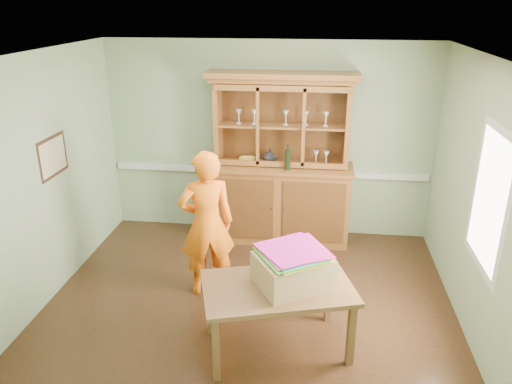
# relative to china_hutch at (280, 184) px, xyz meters

# --- Properties ---
(floor) EXTENTS (4.50, 4.50, 0.00)m
(floor) POSITION_rel_china_hutch_xyz_m (-0.20, -1.74, -0.81)
(floor) COLOR #412415
(floor) RESTS_ON ground
(ceiling) EXTENTS (4.50, 4.50, 0.00)m
(ceiling) POSITION_rel_china_hutch_xyz_m (-0.20, -1.74, 1.89)
(ceiling) COLOR white
(ceiling) RESTS_ON wall_back
(wall_back) EXTENTS (4.50, 0.00, 4.50)m
(wall_back) POSITION_rel_china_hutch_xyz_m (-0.20, 0.26, 0.54)
(wall_back) COLOR #88A47B
(wall_back) RESTS_ON floor
(wall_left) EXTENTS (0.00, 4.00, 4.00)m
(wall_left) POSITION_rel_china_hutch_xyz_m (-2.45, -1.74, 0.54)
(wall_left) COLOR #88A47B
(wall_left) RESTS_ON floor
(wall_right) EXTENTS (0.00, 4.00, 4.00)m
(wall_right) POSITION_rel_china_hutch_xyz_m (2.05, -1.74, 0.54)
(wall_right) COLOR #88A47B
(wall_right) RESTS_ON floor
(wall_front) EXTENTS (4.50, 0.00, 4.50)m
(wall_front) POSITION_rel_china_hutch_xyz_m (-0.20, -3.74, 0.54)
(wall_front) COLOR #88A47B
(wall_front) RESTS_ON floor
(chair_rail) EXTENTS (4.41, 0.05, 0.08)m
(chair_rail) POSITION_rel_china_hutch_xyz_m (-0.20, 0.24, 0.09)
(chair_rail) COLOR silver
(chair_rail) RESTS_ON wall_back
(framed_map) EXTENTS (0.03, 0.60, 0.46)m
(framed_map) POSITION_rel_china_hutch_xyz_m (-2.42, -1.44, 0.74)
(framed_map) COLOR #342014
(framed_map) RESTS_ON wall_left
(window_panel) EXTENTS (0.03, 0.96, 1.36)m
(window_panel) POSITION_rel_china_hutch_xyz_m (2.03, -2.04, 0.69)
(window_panel) COLOR silver
(window_panel) RESTS_ON wall_right
(china_hutch) EXTENTS (1.97, 0.65, 2.31)m
(china_hutch) POSITION_rel_china_hutch_xyz_m (0.00, 0.00, 0.00)
(china_hutch) COLOR brown
(china_hutch) RESTS_ON floor
(dining_table) EXTENTS (1.57, 1.20, 0.69)m
(dining_table) POSITION_rel_china_hutch_xyz_m (0.17, -2.41, -0.20)
(dining_table) COLOR brown
(dining_table) RESTS_ON floor
(cardboard_box) EXTENTS (0.81, 0.77, 0.30)m
(cardboard_box) POSITION_rel_china_hutch_xyz_m (0.31, -2.38, 0.03)
(cardboard_box) COLOR tan
(cardboard_box) RESTS_ON dining_table
(kite_stack) EXTENTS (0.74, 0.74, 0.06)m
(kite_stack) POSITION_rel_china_hutch_xyz_m (0.31, -2.35, 0.21)
(kite_stack) COLOR gold
(kite_stack) RESTS_ON cardboard_box
(person) EXTENTS (0.72, 0.60, 1.70)m
(person) POSITION_rel_china_hutch_xyz_m (-0.70, -1.50, 0.04)
(person) COLOR orange
(person) RESTS_ON floor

